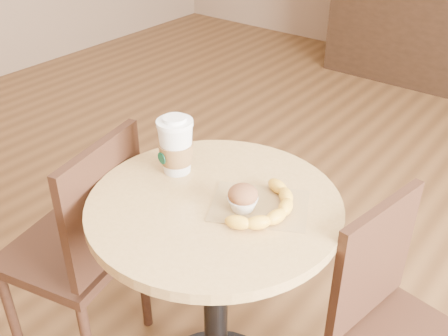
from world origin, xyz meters
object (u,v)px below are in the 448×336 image
object	(u,v)px
banana	(269,208)
cafe_table	(215,270)
chair_right	(396,330)
chair_left	(83,245)
muffin	(243,198)
coffee_cup	(176,147)

from	to	relation	value
banana	cafe_table	bearing A→B (deg)	-162.89
cafe_table	chair_right	distance (m)	0.51
chair_left	muffin	world-z (taller)	chair_left
cafe_table	banana	size ratio (longest dim) A/B	2.99
muffin	coffee_cup	bearing A→B (deg)	171.25
coffee_cup	banana	xyz separation A→B (m)	(0.31, -0.01, -0.05)
chair_left	chair_right	distance (m)	0.95
muffin	banana	xyz separation A→B (m)	(0.06, 0.02, -0.02)
cafe_table	banana	distance (m)	0.29
chair_left	coffee_cup	world-z (taller)	coffee_cup
chair_left	chair_right	bearing A→B (deg)	96.05
muffin	banana	world-z (taller)	muffin
chair_left	coffee_cup	distance (m)	0.48
cafe_table	coffee_cup	size ratio (longest dim) A/B	4.53
chair_left	banana	distance (m)	0.67
cafe_table	banana	world-z (taller)	banana
cafe_table	chair_left	distance (m)	0.45
coffee_cup	banana	world-z (taller)	coffee_cup
coffee_cup	muffin	distance (m)	0.26
chair_left	coffee_cup	bearing A→B (deg)	110.17
coffee_cup	muffin	world-z (taller)	coffee_cup
cafe_table	chair_left	world-z (taller)	chair_left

